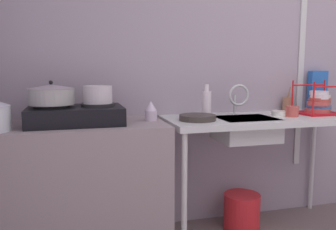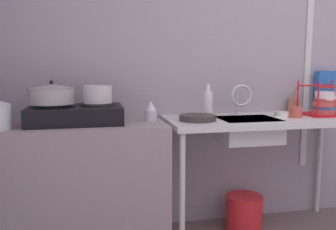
# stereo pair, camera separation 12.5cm
# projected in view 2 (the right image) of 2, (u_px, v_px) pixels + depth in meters

# --- Properties ---
(wall_back) EXTENTS (5.46, 0.10, 2.63)m
(wall_back) POSITION_uv_depth(u_px,v_px,m) (294.00, 53.00, 2.80)
(wall_back) COLOR #9E93A0
(wall_back) RESTS_ON ground
(wall_metal_strip) EXTENTS (0.05, 0.01, 2.10)m
(wall_metal_strip) POSITION_uv_depth(u_px,v_px,m) (309.00, 36.00, 2.74)
(wall_metal_strip) COLOR silver
(counter_concrete) EXTENTS (1.14, 0.56, 0.85)m
(counter_concrete) POSITION_uv_depth(u_px,v_px,m) (75.00, 189.00, 2.24)
(counter_concrete) COLOR gray
(counter_concrete) RESTS_ON ground
(counter_sink) EXTENTS (1.37, 0.56, 0.85)m
(counter_sink) POSITION_uv_depth(u_px,v_px,m) (263.00, 127.00, 2.46)
(counter_sink) COLOR silver
(counter_sink) RESTS_ON ground
(stove) EXTENTS (0.57, 0.38, 0.13)m
(stove) POSITION_uv_depth(u_px,v_px,m) (76.00, 114.00, 2.18)
(stove) COLOR black
(stove) RESTS_ON counter_concrete
(pot_on_left_burner) EXTENTS (0.28, 0.28, 0.14)m
(pot_on_left_burner) POSITION_uv_depth(u_px,v_px,m) (52.00, 94.00, 2.13)
(pot_on_left_burner) COLOR #A0A29C
(pot_on_left_burner) RESTS_ON stove
(pot_on_right_burner) EXTENTS (0.18, 0.18, 0.11)m
(pot_on_right_burner) POSITION_uv_depth(u_px,v_px,m) (98.00, 94.00, 2.19)
(pot_on_right_burner) COLOR silver
(pot_on_right_burner) RESTS_ON stove
(percolator) EXTENTS (0.08, 0.08, 0.13)m
(percolator) POSITION_uv_depth(u_px,v_px,m) (151.00, 111.00, 2.29)
(percolator) COLOR silver
(percolator) RESTS_ON counter_concrete
(sink_basin) EXTENTS (0.40, 0.33, 0.16)m
(sink_basin) POSITION_uv_depth(u_px,v_px,m) (247.00, 130.00, 2.40)
(sink_basin) COLOR silver
(sink_basin) RESTS_ON counter_sink
(faucet) EXTENTS (0.16, 0.09, 0.23)m
(faucet) POSITION_uv_depth(u_px,v_px,m) (241.00, 97.00, 2.51)
(faucet) COLOR silver
(faucet) RESTS_ON counter_sink
(frying_pan) EXTENTS (0.24, 0.24, 0.04)m
(frying_pan) POSITION_uv_depth(u_px,v_px,m) (198.00, 118.00, 2.30)
(frying_pan) COLOR #37302C
(frying_pan) RESTS_ON counter_sink
(dish_rack) EXTENTS (0.31, 0.27, 0.25)m
(dish_rack) POSITION_uv_depth(u_px,v_px,m) (325.00, 105.00, 2.56)
(dish_rack) COLOR red
(dish_rack) RESTS_ON counter_sink
(cup_by_rack) EXTENTS (0.09, 0.09, 0.07)m
(cup_by_rack) POSITION_uv_depth(u_px,v_px,m) (296.00, 112.00, 2.44)
(cup_by_rack) COLOR #C04E44
(cup_by_rack) RESTS_ON counter_sink
(small_bowl_on_drainboard) EXTENTS (0.11, 0.11, 0.04)m
(small_bowl_on_drainboard) POSITION_uv_depth(u_px,v_px,m) (282.00, 114.00, 2.48)
(small_bowl_on_drainboard) COLOR white
(small_bowl_on_drainboard) RESTS_ON counter_sink
(bottle_by_sink) EXTENTS (0.07, 0.07, 0.23)m
(bottle_by_sink) POSITION_uv_depth(u_px,v_px,m) (208.00, 104.00, 2.43)
(bottle_by_sink) COLOR white
(bottle_by_sink) RESTS_ON counter_sink
(cereal_box) EXTENTS (0.15, 0.06, 0.32)m
(cereal_box) POSITION_uv_depth(u_px,v_px,m) (324.00, 91.00, 2.79)
(cereal_box) COLOR blue
(cereal_box) RESTS_ON counter_sink
(utensil_jar) EXTENTS (0.08, 0.08, 0.19)m
(utensil_jar) POSITION_uv_depth(u_px,v_px,m) (293.00, 105.00, 2.74)
(utensil_jar) COLOR #9E6A4D
(utensil_jar) RESTS_ON counter_sink
(bucket_on_floor) EXTENTS (0.27, 0.27, 0.26)m
(bucket_on_floor) POSITION_uv_depth(u_px,v_px,m) (244.00, 213.00, 2.58)
(bucket_on_floor) COLOR red
(bucket_on_floor) RESTS_ON ground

